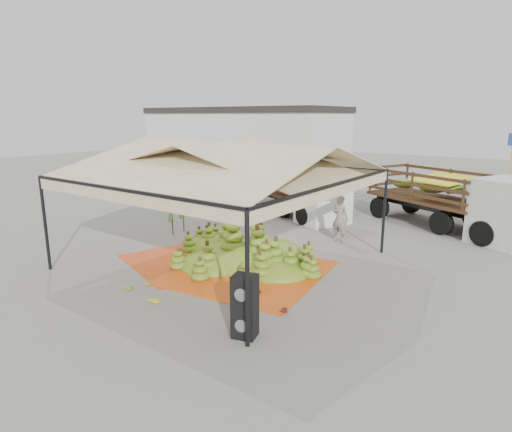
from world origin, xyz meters
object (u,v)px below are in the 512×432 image
Objects in this scene: banana_heap at (242,243)px; truck_left at (297,188)px; speaker_stack at (245,306)px; vendor at (340,219)px; truck_right at (455,194)px.

truck_left is at bearing 106.61° from banana_heap.
speaker_stack is 0.78× the size of vendor.
speaker_stack is at bearing -51.30° from banana_heap.
vendor is 4.93m from truck_left.
truck_left is at bearing -36.95° from vendor.
banana_heap is 3.99× the size of speaker_stack.
speaker_stack is at bearing -40.92° from truck_left.
vendor is at bearing 67.30° from banana_heap.
truck_right reaches higher than banana_heap.
truck_left is at bearing 98.84° from speaker_stack.
truck_right is at bearing 35.14° from truck_left.
speaker_stack is 0.22× the size of truck_left.
speaker_stack is (3.25, -4.05, 0.10)m from banana_heap.
banana_heap is 4.38m from vendor.
truck_right is (3.15, 4.54, 0.62)m from vendor.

